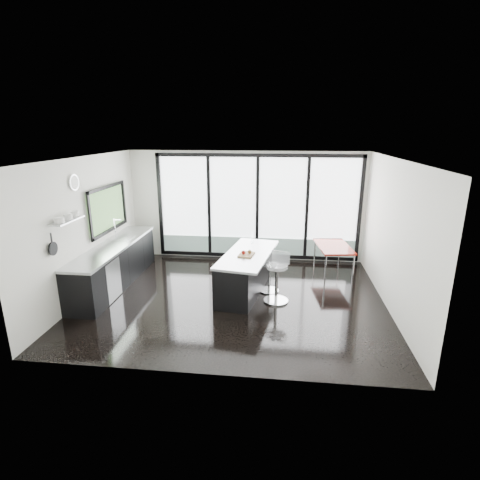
# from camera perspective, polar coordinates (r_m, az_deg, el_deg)

# --- Properties ---
(floor) EXTENTS (6.00, 5.00, 0.00)m
(floor) POSITION_cam_1_polar(r_m,az_deg,el_deg) (7.73, -1.00, -8.82)
(floor) COLOR black
(floor) RESTS_ON ground
(ceiling) EXTENTS (6.00, 5.00, 0.00)m
(ceiling) POSITION_cam_1_polar(r_m,az_deg,el_deg) (7.00, -1.12, 12.37)
(ceiling) COLOR white
(ceiling) RESTS_ON wall_back
(wall_back) EXTENTS (6.00, 0.09, 2.80)m
(wall_back) POSITION_cam_1_polar(r_m,az_deg,el_deg) (9.63, 2.49, 4.31)
(wall_back) COLOR silver
(wall_back) RESTS_ON ground
(wall_front) EXTENTS (6.00, 0.00, 2.80)m
(wall_front) POSITION_cam_1_polar(r_m,az_deg,el_deg) (4.90, -4.92, -6.43)
(wall_front) COLOR silver
(wall_front) RESTS_ON ground
(wall_left) EXTENTS (0.26, 5.00, 2.80)m
(wall_left) POSITION_cam_1_polar(r_m,az_deg,el_deg) (8.37, -21.47, 3.33)
(wall_left) COLOR silver
(wall_left) RESTS_ON ground
(wall_right) EXTENTS (0.00, 5.00, 2.80)m
(wall_right) POSITION_cam_1_polar(r_m,az_deg,el_deg) (7.47, 22.40, 0.47)
(wall_right) COLOR silver
(wall_right) RESTS_ON ground
(counter_cabinets) EXTENTS (0.69, 3.24, 1.36)m
(counter_cabinets) POSITION_cam_1_polar(r_m,az_deg,el_deg) (8.64, -18.56, -3.58)
(counter_cabinets) COLOR black
(counter_cabinets) RESTS_ON floor
(island) EXTENTS (1.22, 2.22, 1.12)m
(island) POSITION_cam_1_polar(r_m,az_deg,el_deg) (7.87, 0.73, -4.87)
(island) COLOR black
(island) RESTS_ON floor
(bar_stool_near) EXTENTS (0.64, 0.64, 0.78)m
(bar_stool_near) POSITION_cam_1_polar(r_m,az_deg,el_deg) (7.46, 5.57, -6.59)
(bar_stool_near) COLOR silver
(bar_stool_near) RESTS_ON floor
(bar_stool_far) EXTENTS (0.52, 0.52, 0.65)m
(bar_stool_far) POSITION_cam_1_polar(r_m,az_deg,el_deg) (7.92, 4.50, -5.61)
(bar_stool_far) COLOR silver
(bar_stool_far) RESTS_ON floor
(red_table) EXTENTS (0.88, 1.35, 0.68)m
(red_table) POSITION_cam_1_polar(r_m,az_deg,el_deg) (9.17, 13.96, -2.86)
(red_table) COLOR maroon
(red_table) RESTS_ON floor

